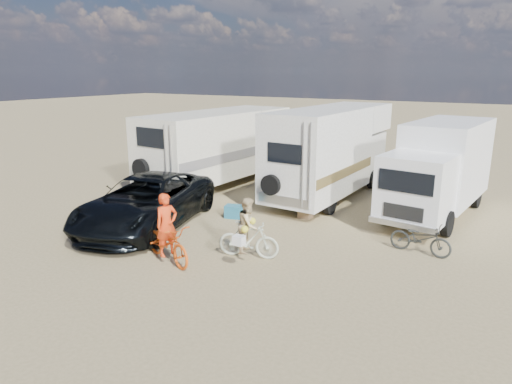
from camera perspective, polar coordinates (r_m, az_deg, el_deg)
The scene contains 12 objects.
ground at distance 12.25m, azimuth -2.25°, elevation -8.77°, with size 140.00×140.00×0.00m, color #98845A.
rv_main at distance 18.34m, azimuth 9.25°, elevation 4.79°, with size 2.28×7.35×3.53m, color white, non-canonical shape.
rv_left at distance 20.27m, azimuth -4.88°, elevation 5.40°, with size 2.62×7.64×3.20m, color white, non-canonical shape.
box_truck at distance 16.86m, azimuth 21.69°, elevation 2.49°, with size 2.14×6.42×3.21m, color white, non-canonical shape.
dark_suv at distance 15.16m, azimuth -13.51°, elevation -1.20°, with size 2.72×5.90×1.64m, color black.
bike_man at distance 12.34m, azimuth -10.93°, elevation -6.19°, with size 0.71×2.02×1.06m, color #C3430D.
bike_woman at distance 12.38m, azimuth -0.93°, elevation -5.96°, with size 0.47×1.68×1.01m, color #B4BDA2.
rider_man at distance 12.23m, azimuth -11.00°, elevation -4.83°, with size 0.61×0.40×1.68m, color red.
rider_woman at distance 12.30m, azimuth -0.94°, elevation -4.90°, with size 0.73×0.57×1.50m, color tan.
bike_parked at distance 13.44m, azimuth 19.78°, elevation -5.47°, with size 0.58×1.68×0.88m, color #262926.
cooler at distance 15.79m, azimuth -2.83°, elevation -2.44°, with size 0.55×0.40×0.44m, color #20617C.
crate at distance 15.86m, azimuth 6.16°, elevation -2.62°, with size 0.42×0.42×0.34m, color olive.
Camera 1 is at (6.07, -9.44, 4.90)m, focal length 32.16 mm.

